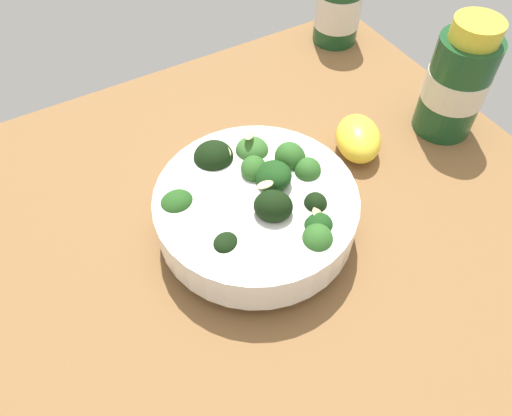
{
  "coord_description": "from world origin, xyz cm",
  "views": [
    {
      "loc": [
        27.23,
        -19.49,
        44.49
      ],
      "look_at": [
        -0.69,
        -3.44,
        4.0
      ],
      "focal_mm": 34.53,
      "sensor_mm": 36.0,
      "label": 1
    }
  ],
  "objects_px": {
    "lemon_wedge": "(358,138)",
    "bottle_short": "(339,5)",
    "bottle_tall": "(457,82)",
    "bowl_of_broccoli": "(257,206)"
  },
  "relations": [
    {
      "from": "bowl_of_broccoli",
      "to": "bottle_tall",
      "type": "height_order",
      "value": "bottle_tall"
    },
    {
      "from": "bowl_of_broccoli",
      "to": "bottle_short",
      "type": "bearing_deg",
      "value": 131.91
    },
    {
      "from": "lemon_wedge",
      "to": "bowl_of_broccoli",
      "type": "bearing_deg",
      "value": -75.68
    },
    {
      "from": "bottle_tall",
      "to": "bottle_short",
      "type": "bearing_deg",
      "value": -179.19
    },
    {
      "from": "bowl_of_broccoli",
      "to": "bottle_tall",
      "type": "relative_size",
      "value": 1.39
    },
    {
      "from": "lemon_wedge",
      "to": "bottle_short",
      "type": "distance_m",
      "value": 0.25
    },
    {
      "from": "lemon_wedge",
      "to": "bottle_tall",
      "type": "relative_size",
      "value": 0.49
    },
    {
      "from": "bowl_of_broccoli",
      "to": "lemon_wedge",
      "type": "bearing_deg",
      "value": 104.32
    },
    {
      "from": "bowl_of_broccoli",
      "to": "lemon_wedge",
      "type": "xyz_separation_m",
      "value": [
        -0.04,
        0.17,
        -0.02
      ]
    },
    {
      "from": "bottle_tall",
      "to": "bottle_short",
      "type": "distance_m",
      "value": 0.24
    }
  ]
}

